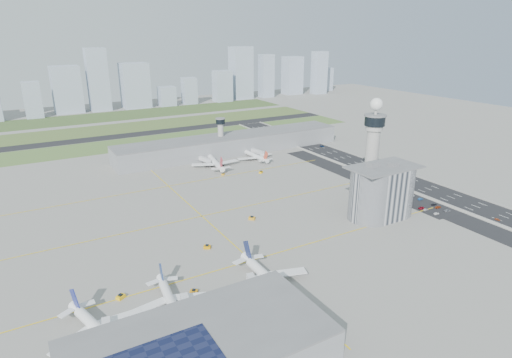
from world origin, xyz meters
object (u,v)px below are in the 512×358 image
airplane_far_b (255,153)px  jet_bridge_far_0 (200,159)px  car_hw_4 (277,136)px  car_lot_0 (436,213)px  car_hw_0 (497,219)px  jet_bridge_near_0 (108,348)px  tug_4 (223,174)px  car_lot_7 (438,207)px  airplane_near_a (98,324)px  jet_bridge_far_1 (252,151)px  car_hw_1 (377,170)px  tug_5 (261,172)px  car_lot_5 (392,195)px  secondary_tower (221,133)px  tug_0 (121,296)px  airplane_near_b (171,297)px  car_lot_3 (409,203)px  car_lot_9 (420,199)px  car_hw_2 (322,146)px  control_tower (373,144)px  tug_2 (207,247)px  airplane_near_c (269,274)px  car_lot_10 (412,196)px  car_lot_1 (426,210)px  admin_building (382,192)px  tug_3 (252,218)px  car_lot_8 (434,204)px  car_lot_4 (406,200)px  car_lot_11 (406,193)px  car_lot_2 (421,208)px  jet_bridge_near_1 (191,320)px  jet_bridge_near_2 (261,296)px  tug_1 (194,291)px  car_lot_6 (447,210)px

airplane_far_b → jet_bridge_far_0: (-44.52, 13.92, -2.65)m
jet_bridge_far_0 → car_hw_4: bearing=104.0°
car_lot_0 → car_hw_0: bearing=-126.8°
jet_bridge_near_0 → car_lot_0: jet_bridge_near_0 is taller
tug_4 → car_lot_7: 152.77m
airplane_near_a → jet_bridge_far_1: bearing=121.5°
car_hw_1 → airplane_far_b: bearing=140.5°
tug_5 → car_lot_5: bearing=-7.7°
jet_bridge_far_0 → car_hw_1: bearing=41.4°
jet_bridge_near_0 → tug_5: (144.85, 143.80, -1.93)m
secondary_tower → tug_0: 223.68m
airplane_near_b → car_lot_3: (168.22, 29.52, -4.83)m
car_hw_1 → secondary_tower: bearing=136.7°
car_lot_9 → car_hw_2: 141.89m
control_tower → tug_2: (-125.41, -16.16, -34.04)m
jet_bridge_near_0 → secondary_tower: bearing=-24.1°
airplane_near_c → jet_bridge_near_0: bearing=-82.7°
car_lot_10 → car_lot_1: bearing=143.3°
admin_building → tug_3: 77.39m
secondary_tower → car_lot_8: size_ratio=8.35×
car_lot_4 → car_lot_1: bearing=-177.5°
jet_bridge_far_0 → tug_5: size_ratio=4.40×
jet_bridge_far_0 → car_lot_10: jet_bridge_far_0 is taller
car_lot_10 → airplane_far_b: bearing=12.4°
tug_3 → car_lot_11: size_ratio=0.81×
control_tower → car_lot_5: size_ratio=17.12×
tug_0 → tug_3: size_ratio=0.94×
car_lot_4 → car_hw_1: size_ratio=0.91×
car_lot_0 → car_lot_5: car_lot_0 is taller
jet_bridge_near_0 → admin_building: bearing=-66.7°
airplane_near_b → car_lot_9: bearing=105.8°
tug_3 → airplane_far_b: bearing=-163.2°
secondary_tower → car_lot_5: (52.24, -153.08, -18.18)m
car_lot_2 → car_lot_5: car_lot_2 is taller
tug_2 → tug_5: 124.67m
jet_bridge_far_1 → car_hw_4: bearing=119.8°
jet_bridge_near_1 → car_lot_10: bearing=-63.9°
tug_2 → car_lot_10: (147.10, -1.95, -0.35)m
jet_bridge_far_1 → car_hw_1: jet_bridge_far_1 is taller
airplane_near_a → jet_bridge_near_2: bearing=63.9°
tug_4 → car_hw_2: (118.16, 28.79, -0.16)m
jet_bridge_near_0 → car_lot_2: size_ratio=3.07×
tug_1 → secondary_tower: bearing=-169.7°
car_lot_1 → car_lot_8: (11.40, 2.97, 0.07)m
jet_bridge_near_1 → car_lot_3: bearing=-65.3°
airplane_near_a → car_lot_10: (207.56, 40.20, -5.10)m
car_lot_4 → car_lot_9: car_lot_9 is taller
airplane_far_b → secondary_tower: bearing=25.1°
jet_bridge_far_0 → car_lot_6: (90.79, -170.00, -2.27)m
car_lot_3 → car_hw_1: (31.79, 60.25, -0.02)m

